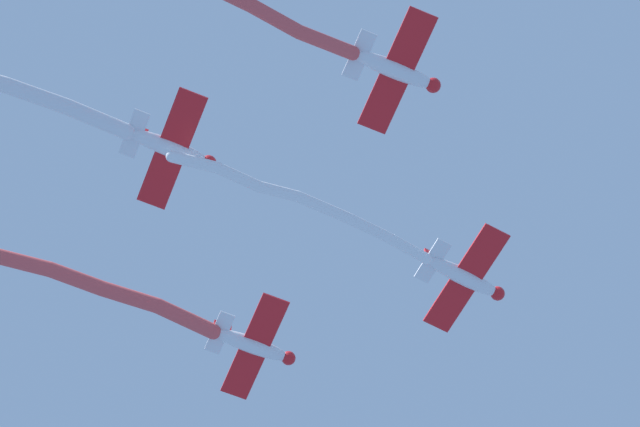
{
  "coord_description": "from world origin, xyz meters",
  "views": [
    {
      "loc": [
        2.43,
        -25.9,
        1.92
      ],
      "look_at": [
        0.52,
        -0.63,
        61.01
      ],
      "focal_mm": 66.9,
      "sensor_mm": 36.0,
      "label": 1
    }
  ],
  "objects_px": {
    "airplane_right_wing": "(396,70)",
    "airplane_slot": "(171,148)",
    "airplane_lead": "(465,277)",
    "airplane_left_wing": "(254,346)"
  },
  "relations": [
    {
      "from": "airplane_right_wing",
      "to": "airplane_left_wing",
      "type": "bearing_deg",
      "value": 93.29
    },
    {
      "from": "airplane_right_wing",
      "to": "airplane_slot",
      "type": "relative_size",
      "value": 1.0
    },
    {
      "from": "airplane_left_wing",
      "to": "airplane_slot",
      "type": "relative_size",
      "value": 1.0
    },
    {
      "from": "airplane_lead",
      "to": "airplane_right_wing",
      "type": "xyz_separation_m",
      "value": [
        -3.2,
        -12.06,
        0.3
      ]
    },
    {
      "from": "airplane_lead",
      "to": "airplane_right_wing",
      "type": "bearing_deg",
      "value": -137.37
    },
    {
      "from": "airplane_left_wing",
      "to": "airplane_slot",
      "type": "bearing_deg",
      "value": -131.68
    },
    {
      "from": "airplane_right_wing",
      "to": "airplane_slot",
      "type": "height_order",
      "value": "airplane_right_wing"
    },
    {
      "from": "airplane_right_wing",
      "to": "airplane_slot",
      "type": "bearing_deg",
      "value": 138.29
    },
    {
      "from": "airplane_lead",
      "to": "airplane_left_wing",
      "type": "relative_size",
      "value": 0.97
    },
    {
      "from": "airplane_lead",
      "to": "airplane_right_wing",
      "type": "distance_m",
      "value": 12.48
    }
  ]
}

